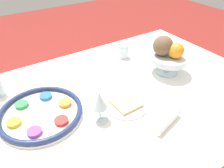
# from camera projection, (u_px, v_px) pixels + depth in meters

# --- Properties ---
(dining_table) EXTENTS (1.55, 0.95, 0.74)m
(dining_table) POSITION_uv_depth(u_px,v_px,m) (106.00, 154.00, 1.16)
(dining_table) COLOR white
(dining_table) RESTS_ON ground_plane
(seder_plate) EXTENTS (0.33, 0.33, 0.03)m
(seder_plate) POSITION_uv_depth(u_px,v_px,m) (41.00, 113.00, 0.86)
(seder_plate) COLOR silver
(seder_plate) RESTS_ON dining_table
(wine_glass) EXTENTS (0.06, 0.06, 0.13)m
(wine_glass) POSITION_uv_depth(u_px,v_px,m) (99.00, 102.00, 0.80)
(wine_glass) COLOR silver
(wine_glass) RESTS_ON dining_table
(fruit_stand) EXTENTS (0.19, 0.19, 0.10)m
(fruit_stand) POSITION_uv_depth(u_px,v_px,m) (168.00, 59.00, 1.09)
(fruit_stand) COLOR silver
(fruit_stand) RESTS_ON dining_table
(orange_fruit) EXTENTS (0.08, 0.08, 0.08)m
(orange_fruit) POSITION_uv_depth(u_px,v_px,m) (176.00, 51.00, 1.03)
(orange_fruit) COLOR orange
(orange_fruit) RESTS_ON fruit_stand
(coconut) EXTENTS (0.10, 0.10, 0.10)m
(coconut) POSITION_uv_depth(u_px,v_px,m) (163.00, 46.00, 1.05)
(coconut) COLOR brown
(coconut) RESTS_ON fruit_stand
(bread_plate) EXTENTS (0.18, 0.18, 0.02)m
(bread_plate) POSITION_uv_depth(u_px,v_px,m) (126.00, 104.00, 0.91)
(bread_plate) COLOR silver
(bread_plate) RESTS_ON dining_table
(napkin_roll) EXTENTS (0.16, 0.08, 0.04)m
(napkin_roll) POSITION_uv_depth(u_px,v_px,m) (167.00, 120.00, 0.82)
(napkin_roll) COLOR white
(napkin_roll) RESTS_ON dining_table
(cup_near) EXTENTS (0.06, 0.06, 0.08)m
(cup_near) POSITION_uv_depth(u_px,v_px,m) (167.00, 47.00, 1.28)
(cup_near) COLOR silver
(cup_near) RESTS_ON dining_table
(cup_mid) EXTENTS (0.06, 0.06, 0.08)m
(cup_mid) POSITION_uv_depth(u_px,v_px,m) (123.00, 51.00, 1.24)
(cup_mid) COLOR silver
(cup_mid) RESTS_ON dining_table
(fork_left) EXTENTS (0.09, 0.18, 0.01)m
(fork_left) POSITION_uv_depth(u_px,v_px,m) (32.00, 81.00, 1.06)
(fork_left) COLOR silver
(fork_left) RESTS_ON dining_table
(fork_right) EXTENTS (0.11, 0.17, 0.01)m
(fork_right) POSITION_uv_depth(u_px,v_px,m) (38.00, 79.00, 1.08)
(fork_right) COLOR silver
(fork_right) RESTS_ON dining_table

